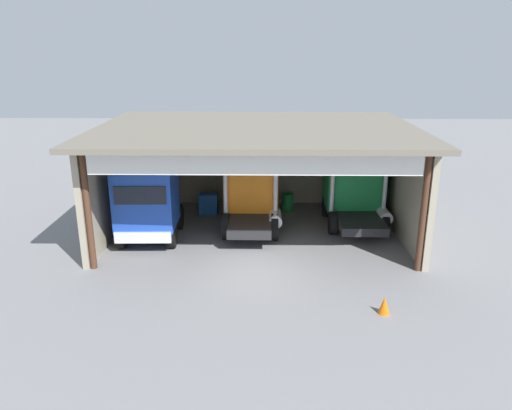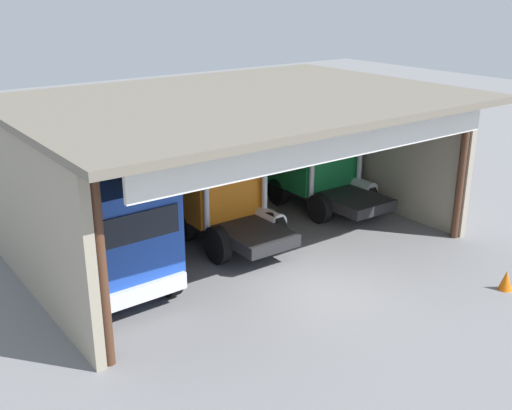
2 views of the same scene
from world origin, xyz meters
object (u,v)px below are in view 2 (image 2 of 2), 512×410
at_px(truck_blue_center_right_bay, 116,237).
at_px(truck_orange_right_bay, 221,186).
at_px(truck_green_yard_outside, 316,160).
at_px(traffic_cone, 506,280).
at_px(oil_drum, 225,197).
at_px(tool_cart, 132,222).

height_order(truck_blue_center_right_bay, truck_orange_right_bay, truck_blue_center_right_bay).
distance_m(truck_green_yard_outside, traffic_cone, 8.44).
height_order(oil_drum, tool_cart, tool_cart).
bearing_deg(traffic_cone, truck_blue_center_right_bay, 145.61).
xyz_separation_m(truck_blue_center_right_bay, truck_orange_right_bay, (4.30, 1.62, 0.13)).
height_order(truck_orange_right_bay, truck_green_yard_outside, truck_orange_right_bay).
bearing_deg(oil_drum, truck_orange_right_bay, -125.76).
distance_m(truck_blue_center_right_bay, truck_green_yard_outside, 9.35).
bearing_deg(truck_orange_right_bay, truck_blue_center_right_bay, -158.96).
bearing_deg(tool_cart, truck_green_yard_outside, -9.74).
bearing_deg(truck_orange_right_bay, tool_cart, 137.90).
bearing_deg(truck_blue_center_right_bay, truck_orange_right_bay, -160.88).
height_order(truck_blue_center_right_bay, traffic_cone, truck_blue_center_right_bay).
relative_size(truck_blue_center_right_bay, traffic_cone, 8.10).
height_order(oil_drum, traffic_cone, oil_drum).
height_order(tool_cart, traffic_cone, tool_cart).
xyz_separation_m(truck_green_yard_outside, traffic_cone, (-0.46, -8.30, -1.43)).
bearing_deg(tool_cart, traffic_cone, -55.76).
bearing_deg(truck_blue_center_right_bay, truck_green_yard_outside, -166.45).
xyz_separation_m(truck_blue_center_right_bay, oil_drum, (6.04, 4.04, -1.26)).
xyz_separation_m(truck_orange_right_bay, traffic_cone, (4.27, -7.49, -1.56)).
bearing_deg(tool_cart, oil_drum, 6.08).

